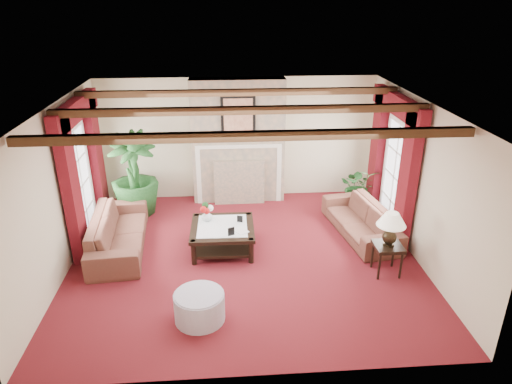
{
  "coord_description": "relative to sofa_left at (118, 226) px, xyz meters",
  "views": [
    {
      "loc": [
        -0.32,
        -6.96,
        4.29
      ],
      "look_at": [
        0.23,
        0.4,
        1.08
      ],
      "focal_mm": 32.0,
      "sensor_mm": 36.0,
      "label": 1
    }
  ],
  "objects": [
    {
      "name": "fireplace",
      "position": [
        2.27,
        2.05,
        2.26
      ],
      "size": [
        2.0,
        0.52,
        2.7
      ],
      "primitive_type": null,
      "color": "tan",
      "rests_on": "ground"
    },
    {
      "name": "left_wall",
      "position": [
        -0.73,
        -0.5,
        0.91
      ],
      "size": [
        0.02,
        5.5,
        2.7
      ],
      "primitive_type": "cube",
      "color": "beige",
      "rests_on": "ground"
    },
    {
      "name": "right_wall",
      "position": [
        5.27,
        -0.5,
        0.91
      ],
      "size": [
        0.02,
        5.5,
        2.7
      ],
      "primitive_type": "cube",
      "color": "beige",
      "rests_on": "ground"
    },
    {
      "name": "sofa_left",
      "position": [
        0.0,
        0.0,
        0.0
      ],
      "size": [
        2.38,
        1.05,
        0.89
      ],
      "primitive_type": "imported",
      "rotation": [
        0.0,
        0.0,
        1.66
      ],
      "color": "#360E16",
      "rests_on": "ground"
    },
    {
      "name": "curtains_right",
      "position": [
        5.13,
        0.5,
        2.11
      ],
      "size": [
        0.2,
        2.4,
        2.55
      ],
      "primitive_type": null,
      "color": "#48090D",
      "rests_on": "ground"
    },
    {
      "name": "ottoman",
      "position": [
        1.54,
        -2.13,
        -0.23
      ],
      "size": [
        0.72,
        0.72,
        0.42
      ],
      "primitive_type": "cylinder",
      "color": "gray",
      "rests_on": "ground"
    },
    {
      "name": "photo_frame_b",
      "position": [
        2.2,
        -0.05,
        0.09
      ],
      "size": [
        0.1,
        0.05,
        0.13
      ],
      "primitive_type": null,
      "rotation": [
        0.0,
        0.0,
        -0.34
      ],
      "color": "black",
      "rests_on": "coffee_table"
    },
    {
      "name": "back_wall",
      "position": [
        2.27,
        2.25,
        0.91
      ],
      "size": [
        6.0,
        0.02,
        2.7
      ],
      "primitive_type": "cube",
      "color": "beige",
      "rests_on": "ground"
    },
    {
      "name": "curtains_left",
      "position": [
        -0.59,
        0.5,
        2.11
      ],
      "size": [
        0.2,
        2.4,
        2.55
      ],
      "primitive_type": null,
      "color": "#48090D",
      "rests_on": "ground"
    },
    {
      "name": "book",
      "position": [
        2.13,
        -0.45,
        0.15
      ],
      "size": [
        0.21,
        0.2,
        0.26
      ],
      "primitive_type": "imported",
      "rotation": [
        0.0,
        0.0,
        0.6
      ],
      "color": "black",
      "rests_on": "coffee_table"
    },
    {
      "name": "small_plant",
      "position": [
        4.85,
        1.39,
        -0.07
      ],
      "size": [
        1.16,
        1.23,
        0.74
      ],
      "primitive_type": "imported",
      "rotation": [
        0.0,
        0.0,
        -0.17
      ],
      "color": "black",
      "rests_on": "ground"
    },
    {
      "name": "french_door_right",
      "position": [
        5.24,
        0.5,
        1.69
      ],
      "size": [
        0.1,
        1.1,
        2.16
      ],
      "primitive_type": null,
      "color": "white",
      "rests_on": "ground"
    },
    {
      "name": "sofa_right",
      "position": [
        4.55,
        0.2,
        -0.04
      ],
      "size": [
        2.26,
        1.25,
        0.81
      ],
      "primitive_type": "imported",
      "rotation": [
        0.0,
        0.0,
        -1.41
      ],
      "color": "#360E16",
      "rests_on": "ground"
    },
    {
      "name": "side_table",
      "position": [
        4.59,
        -1.16,
        -0.18
      ],
      "size": [
        0.49,
        0.49,
        0.53
      ],
      "primitive_type": null,
      "rotation": [
        0.0,
        0.0,
        -0.09
      ],
      "color": "black",
      "rests_on": "ground"
    },
    {
      "name": "photo_frame_a",
      "position": [
        2.03,
        -0.54,
        0.1
      ],
      "size": [
        0.12,
        0.06,
        0.16
      ],
      "primitive_type": null,
      "rotation": [
        0.0,
        0.0,
        0.39
      ],
      "color": "black",
      "rests_on": "coffee_table"
    },
    {
      "name": "table_lamp",
      "position": [
        4.59,
        -1.16,
        0.39
      ],
      "size": [
        0.47,
        0.47,
        0.6
      ],
      "primitive_type": null,
      "color": "black",
      "rests_on": "side_table"
    },
    {
      "name": "ceiling",
      "position": [
        2.27,
        -0.5,
        2.26
      ],
      "size": [
        6.0,
        6.0,
        0.0
      ],
      "primitive_type": "plane",
      "rotation": [
        3.14,
        0.0,
        0.0
      ],
      "color": "white",
      "rests_on": "floor"
    },
    {
      "name": "floor",
      "position": [
        2.27,
        -0.5,
        -0.44
      ],
      "size": [
        6.0,
        6.0,
        0.0
      ],
      "primitive_type": "plane",
      "color": "#4F0E15",
      "rests_on": "ground"
    },
    {
      "name": "potted_palm",
      "position": [
        0.09,
        1.45,
        0.05
      ],
      "size": [
        1.15,
        1.85,
        0.98
      ],
      "primitive_type": "imported",
      "rotation": [
        0.0,
        0.0,
        0.05
      ],
      "color": "black",
      "rests_on": "ground"
    },
    {
      "name": "ceiling_beams",
      "position": [
        2.27,
        -0.5,
        2.2
      ],
      "size": [
        6.0,
        3.0,
        0.12
      ],
      "primitive_type": null,
      "color": "#311C0F",
      "rests_on": "ceiling"
    },
    {
      "name": "french_door_left",
      "position": [
        -0.7,
        0.5,
        1.69
      ],
      "size": [
        0.1,
        1.1,
        2.16
      ],
      "primitive_type": null,
      "color": "white",
      "rests_on": "ground"
    },
    {
      "name": "coffee_table",
      "position": [
        1.88,
        -0.18,
        -0.21
      ],
      "size": [
        1.15,
        1.15,
        0.46
      ],
      "primitive_type": null,
      "rotation": [
        0.0,
        0.0,
        -0.02
      ],
      "color": "black",
      "rests_on": "ground"
    },
    {
      "name": "flower_vase",
      "position": [
        1.6,
        0.07,
        0.12
      ],
      "size": [
        0.34,
        0.34,
        0.2
      ],
      "primitive_type": "imported",
      "rotation": [
        0.0,
        0.0,
        -0.35
      ],
      "color": "silver",
      "rests_on": "coffee_table"
    }
  ]
}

